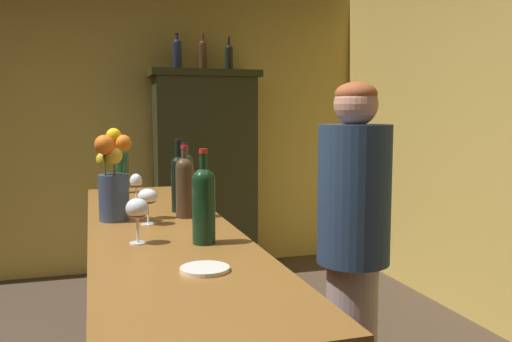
{
  "coord_description": "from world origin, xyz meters",
  "views": [
    {
      "loc": [
        0.12,
        -2.24,
        1.46
      ],
      "look_at": [
        0.91,
        0.33,
        1.17
      ],
      "focal_mm": 37.95,
      "sensor_mm": 36.0,
      "label": 1
    }
  ],
  "objects": [
    {
      "name": "wall_back",
      "position": [
        0.0,
        2.87,
        1.32
      ],
      "size": [
        5.43,
        0.12,
        2.64
      ],
      "primitive_type": "cube",
      "color": "gold",
      "rests_on": "ground"
    },
    {
      "name": "display_cabinet",
      "position": [
        1.11,
        2.56,
        0.96
      ],
      "size": [
        0.97,
        0.43,
        1.84
      ],
      "color": "#2A2A15",
      "rests_on": "ground"
    },
    {
      "name": "wine_bottle_syrah",
      "position": [
        0.49,
        0.17,
        1.16
      ],
      "size": [
        0.07,
        0.07,
        0.33
      ],
      "color": "black",
      "rests_on": "bar_counter"
    },
    {
      "name": "wine_bottle_merlot",
      "position": [
        0.56,
        0.36,
        1.16
      ],
      "size": [
        0.07,
        0.07,
        0.3
      ],
      "color": "#1B3724",
      "rests_on": "bar_counter"
    },
    {
      "name": "wine_bottle_pinot",
      "position": [
        0.48,
        -0.46,
        1.16
      ],
      "size": [
        0.08,
        0.08,
        0.32
      ],
      "color": "#13321B",
      "rests_on": "bar_counter"
    },
    {
      "name": "wine_bottle_malbec",
      "position": [
        0.5,
        0.02,
        1.16
      ],
      "size": [
        0.08,
        0.08,
        0.31
      ],
      "color": "#473220",
      "rests_on": "bar_counter"
    },
    {
      "name": "wine_bottle_rose",
      "position": [
        0.28,
        0.84,
        1.15
      ],
      "size": [
        0.07,
        0.07,
        0.32
      ],
      "color": "#183C24",
      "rests_on": "bar_counter"
    },
    {
      "name": "wine_glass_front",
      "position": [
        0.33,
        0.48,
        1.11
      ],
      "size": [
        0.06,
        0.06,
        0.14
      ],
      "color": "white",
      "rests_on": "bar_counter"
    },
    {
      "name": "wine_glass_mid",
      "position": [
        0.33,
        -0.08,
        1.12
      ],
      "size": [
        0.08,
        0.08,
        0.15
      ],
      "color": "white",
      "rests_on": "bar_counter"
    },
    {
      "name": "wine_glass_rear",
      "position": [
        0.26,
        -0.39,
        1.13
      ],
      "size": [
        0.08,
        0.08,
        0.16
      ],
      "color": "white",
      "rests_on": "bar_counter"
    },
    {
      "name": "flower_arrangement",
      "position": [
        0.2,
        0.04,
        1.19
      ],
      "size": [
        0.15,
        0.14,
        0.38
      ],
      "color": "#394966",
      "rests_on": "bar_counter"
    },
    {
      "name": "cheese_plate",
      "position": [
        0.42,
        -0.78,
        1.02
      ],
      "size": [
        0.14,
        0.14,
        0.01
      ],
      "primitive_type": "cylinder",
      "color": "white",
      "rests_on": "bar_counter"
    },
    {
      "name": "display_bottle_left",
      "position": [
        0.87,
        2.56,
        1.99
      ],
      "size": [
        0.08,
        0.08,
        0.31
      ],
      "color": "#1D243D",
      "rests_on": "display_cabinet"
    },
    {
      "name": "display_bottle_midleft",
      "position": [
        1.1,
        2.56,
        1.99
      ],
      "size": [
        0.07,
        0.07,
        0.33
      ],
      "color": "#4D2F1A",
      "rests_on": "display_cabinet"
    },
    {
      "name": "display_bottle_center",
      "position": [
        1.34,
        2.56,
        1.97
      ],
      "size": [
        0.07,
        0.07,
        0.31
      ],
      "color": "black",
      "rests_on": "display_cabinet"
    },
    {
      "name": "bartender",
      "position": [
        1.19,
        -0.19,
        0.88
      ],
      "size": [
        0.31,
        0.31,
        1.59
      ],
      "rotation": [
        0.0,
        0.0,
        3.34
      ],
      "color": "gray",
      "rests_on": "ground"
    }
  ]
}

